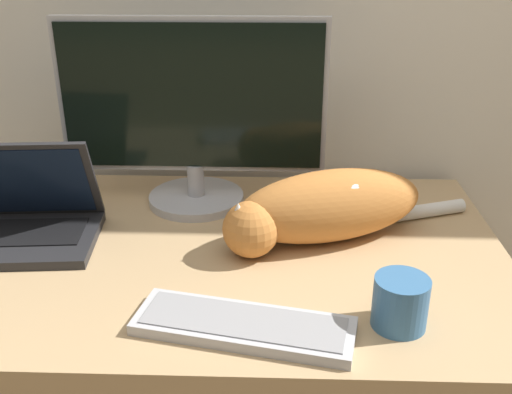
% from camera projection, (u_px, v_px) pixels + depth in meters
% --- Properties ---
extents(desk, '(1.30, 0.79, 0.74)m').
position_uv_depth(desk, '(199.00, 313.00, 1.33)').
color(desk, tan).
rests_on(desk, ground_plane).
extents(monitor, '(0.62, 0.23, 0.44)m').
position_uv_depth(monitor, '(193.00, 114.00, 1.38)').
color(monitor, '#B2B2B7').
rests_on(monitor, desk).
extents(laptop, '(0.33, 0.26, 0.22)m').
position_uv_depth(laptop, '(22.00, 221.00, 1.28)').
color(laptop, '#232326').
rests_on(laptop, desk).
extents(external_keyboard, '(0.38, 0.19, 0.02)m').
position_uv_depth(external_keyboard, '(244.00, 326.00, 1.00)').
color(external_keyboard, '#BCBCC1').
rests_on(external_keyboard, desk).
extents(cat, '(0.55, 0.30, 0.15)m').
position_uv_depth(cat, '(323.00, 206.00, 1.26)').
color(cat, '#C67A38').
rests_on(cat, desk).
extents(coffee_mug, '(0.09, 0.09, 0.09)m').
position_uv_depth(coffee_mug, '(400.00, 302.00, 1.00)').
color(coffee_mug, teal).
rests_on(coffee_mug, desk).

